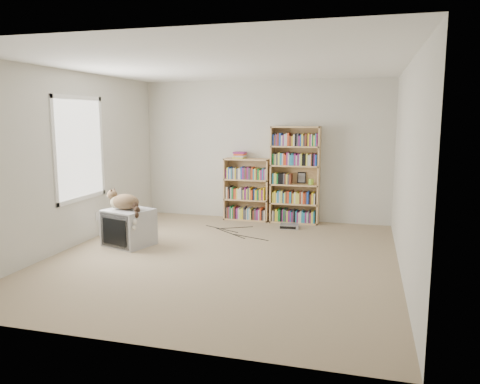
% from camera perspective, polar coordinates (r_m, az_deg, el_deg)
% --- Properties ---
extents(floor, '(4.50, 5.00, 0.01)m').
position_cam_1_polar(floor, '(6.31, -2.08, -7.98)').
color(floor, tan).
rests_on(floor, ground).
extents(wall_back, '(4.50, 0.02, 2.50)m').
position_cam_1_polar(wall_back, '(8.47, 2.93, 5.03)').
color(wall_back, beige).
rests_on(wall_back, floor).
extents(wall_front, '(4.50, 0.02, 2.50)m').
position_cam_1_polar(wall_front, '(3.77, -13.56, -0.39)').
color(wall_front, beige).
rests_on(wall_front, floor).
extents(wall_left, '(0.02, 5.00, 2.50)m').
position_cam_1_polar(wall_left, '(7.06, -19.88, 3.68)').
color(wall_left, beige).
rests_on(wall_left, floor).
extents(wall_right, '(0.02, 5.00, 2.50)m').
position_cam_1_polar(wall_right, '(5.80, 19.60, 2.61)').
color(wall_right, beige).
rests_on(wall_right, floor).
extents(ceiling, '(4.50, 5.00, 0.02)m').
position_cam_1_polar(ceiling, '(6.06, -2.22, 15.23)').
color(ceiling, white).
rests_on(ceiling, wall_back).
extents(window, '(0.02, 1.22, 1.52)m').
position_cam_1_polar(window, '(7.21, -18.96, 5.02)').
color(window, white).
rests_on(window, wall_left).
extents(crt_tv, '(0.75, 0.71, 0.53)m').
position_cam_1_polar(crt_tv, '(7.02, -13.34, -4.21)').
color(crt_tv, '#A7A7AA').
rests_on(crt_tv, floor).
extents(cat, '(0.61, 0.45, 0.50)m').
position_cam_1_polar(cat, '(6.89, -13.67, -1.48)').
color(cat, '#382717').
rests_on(cat, crt_tv).
extents(bookcase_tall, '(0.85, 0.30, 1.70)m').
position_cam_1_polar(bookcase_tall, '(8.27, 6.74, 1.81)').
color(bookcase_tall, tan).
rests_on(bookcase_tall, floor).
extents(bookcase_short, '(0.81, 0.30, 1.12)m').
position_cam_1_polar(bookcase_short, '(8.48, 0.87, 0.04)').
color(bookcase_short, tan).
rests_on(bookcase_short, floor).
extents(book_stack, '(0.21, 0.27, 0.12)m').
position_cam_1_polar(book_stack, '(8.43, 0.01, 4.53)').
color(book_stack, red).
rests_on(book_stack, bookcase_short).
extents(green_mug, '(0.09, 0.09, 0.10)m').
position_cam_1_polar(green_mug, '(8.22, 8.67, 1.26)').
color(green_mug, '#92CD3A').
rests_on(green_mug, bookcase_tall).
extents(framed_print, '(0.15, 0.05, 0.20)m').
position_cam_1_polar(framed_print, '(8.34, 7.53, 1.74)').
color(framed_print, black).
rests_on(framed_print, bookcase_tall).
extents(dvd_player, '(0.33, 0.24, 0.07)m').
position_cam_1_polar(dvd_player, '(7.93, 6.04, -4.18)').
color(dvd_player, '#B1B2B7').
rests_on(dvd_player, floor).
extents(wall_outlet, '(0.01, 0.08, 0.13)m').
position_cam_1_polar(wall_outlet, '(7.66, -16.98, -2.83)').
color(wall_outlet, silver).
rests_on(wall_outlet, wall_left).
extents(floor_cables, '(1.20, 0.70, 0.01)m').
position_cam_1_polar(floor_cables, '(7.63, 0.20, -4.91)').
color(floor_cables, black).
rests_on(floor_cables, floor).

